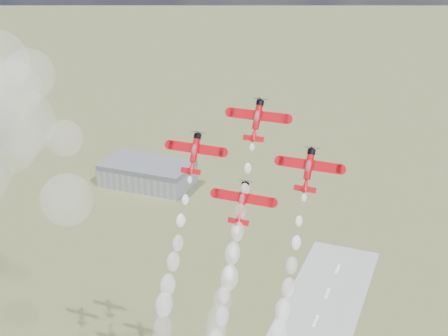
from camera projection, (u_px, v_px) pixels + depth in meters
hangar at (148, 174)px, 353.71m from camera, size 50.00×28.00×13.00m
plane_lead at (257, 119)px, 134.97m from camera, size 13.21×7.01×8.60m
plane_left at (195, 152)px, 138.60m from camera, size 13.21×7.01×8.60m
plane_right at (309, 169)px, 129.80m from camera, size 13.21×7.01×8.60m
plane_slot at (242, 202)px, 133.43m from camera, size 13.21×7.01×8.60m
smoke_trail_lead at (221, 319)px, 131.34m from camera, size 5.98×26.26×44.39m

